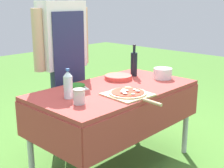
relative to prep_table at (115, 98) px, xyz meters
The scene contains 10 objects.
ground_plane 0.63m from the prep_table, ahead, with size 12.00×12.00×0.00m, color #477A2D.
prep_table is the anchor object (origin of this frame).
person_cook 0.69m from the prep_table, 96.09° to the left, with size 0.61×0.20×1.64m.
pizza_on_peel 0.26m from the prep_table, 111.64° to the right, with size 0.34×0.51×0.06m.
oil_bottle 0.51m from the prep_table, 19.84° to the left, with size 0.06×0.06×0.30m.
water_bottle 0.49m from the prep_table, behind, with size 0.07×0.07×0.23m.
herb_container 0.34m from the prep_table, 139.41° to the left, with size 0.22×0.20×0.05m.
mixing_tub 0.57m from the prep_table, 11.17° to the right, with size 0.17×0.17×0.10m, color silver.
plate_stack 0.31m from the prep_table, 36.63° to the left, with size 0.26×0.26×0.04m.
sauce_jar 0.51m from the prep_table, 168.13° to the right, with size 0.09×0.09×0.11m.
Camera 1 is at (-1.85, -1.71, 1.44)m, focal length 50.00 mm.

